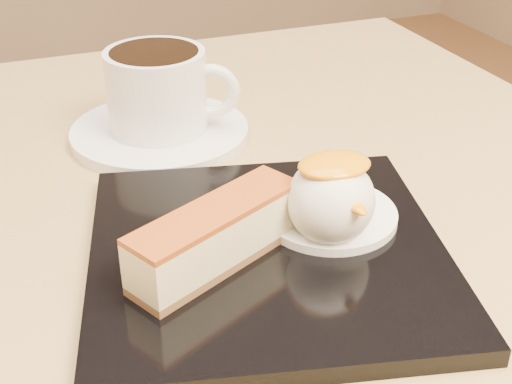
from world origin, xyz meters
name	(u,v)px	position (x,y,z in m)	size (l,w,h in m)	color
dessert_plate	(267,253)	(0.06, -0.04, 0.73)	(0.22, 0.22, 0.01)	black
cheesecake	(216,236)	(0.02, -0.05, 0.75)	(0.12, 0.08, 0.04)	brown
cream_smear	(329,214)	(0.11, -0.03, 0.73)	(0.09, 0.09, 0.01)	white
ice_cream_scoop	(331,201)	(0.10, -0.05, 0.76)	(0.06, 0.06, 0.06)	white
mango_sauce	(334,165)	(0.10, -0.05, 0.78)	(0.05, 0.04, 0.01)	orange
mint_sprig	(274,200)	(0.08, 0.00, 0.74)	(0.03, 0.02, 0.00)	#2B8538
saucer	(160,133)	(0.04, 0.16, 0.72)	(0.15, 0.15, 0.01)	white
coffee_cup	(159,89)	(0.04, 0.16, 0.76)	(0.11, 0.08, 0.07)	white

